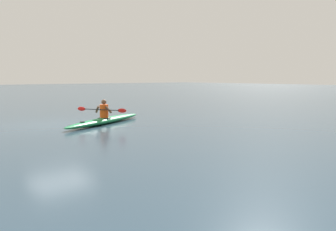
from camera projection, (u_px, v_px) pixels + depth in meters
ground_plane at (59, 124)px, 14.30m from camera, size 160.00×160.00×0.00m
kayak at (106, 120)px, 14.54m from camera, size 4.88×2.81×0.26m
kayaker at (104, 110)px, 14.38m from camera, size 1.09×2.14×0.76m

